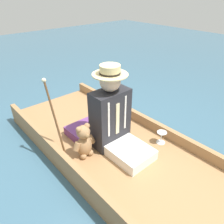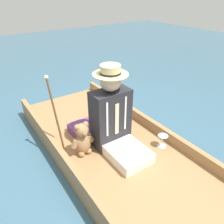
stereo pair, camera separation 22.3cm
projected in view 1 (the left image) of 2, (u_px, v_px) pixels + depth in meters
ground_plane at (110, 152)px, 2.54m from camera, size 16.00×16.00×0.00m
punt_boat at (110, 147)px, 2.49m from camera, size 1.19×2.83×0.27m
seat_cushion at (92, 129)px, 2.61m from camera, size 0.54×0.38×0.10m
seated_person at (114, 119)px, 2.25m from camera, size 0.41×0.70×0.90m
teddy_bear at (84, 142)px, 2.19m from camera, size 0.26×0.16×0.38m
wine_glass at (162, 135)px, 2.41m from camera, size 0.11×0.11×0.14m
walking_cane at (53, 112)px, 2.13m from camera, size 0.04×0.27×0.79m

